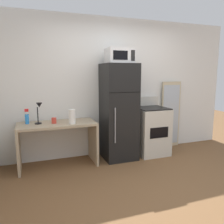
% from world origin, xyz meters
% --- Properties ---
extents(ground_plane, '(12.00, 12.00, 0.00)m').
position_xyz_m(ground_plane, '(0.00, 0.00, 0.00)').
color(ground_plane, brown).
extents(wall_back_white, '(5.00, 0.10, 2.60)m').
position_xyz_m(wall_back_white, '(0.00, 1.70, 1.30)').
color(wall_back_white, white).
rests_on(wall_back_white, ground).
extents(desk, '(1.29, 0.59, 0.75)m').
position_xyz_m(desk, '(-1.16, 1.34, 0.53)').
color(desk, tan).
rests_on(desk, ground).
extents(desk_lamp, '(0.14, 0.12, 0.35)m').
position_xyz_m(desk_lamp, '(-1.44, 1.35, 0.99)').
color(desk_lamp, black).
rests_on(desk_lamp, desk).
extents(coffee_mug, '(0.08, 0.08, 0.09)m').
position_xyz_m(coffee_mug, '(-1.21, 1.32, 0.80)').
color(coffee_mug, '#D83F33').
rests_on(coffee_mug, desk).
extents(paper_towel_roll, '(0.11, 0.11, 0.24)m').
position_xyz_m(paper_towel_roll, '(-0.94, 1.19, 0.87)').
color(paper_towel_roll, white).
rests_on(paper_towel_roll, desk).
extents(spray_bottle, '(0.06, 0.06, 0.25)m').
position_xyz_m(spray_bottle, '(-1.63, 1.44, 0.85)').
color(spray_bottle, '#2D8CEA').
rests_on(spray_bottle, desk).
extents(refrigerator, '(0.58, 0.61, 1.74)m').
position_xyz_m(refrigerator, '(-0.05, 1.34, 0.87)').
color(refrigerator, black).
rests_on(refrigerator, ground).
extents(microwave, '(0.46, 0.35, 0.26)m').
position_xyz_m(microwave, '(-0.05, 1.31, 1.87)').
color(microwave, silver).
rests_on(microwave, refrigerator).
extents(oven_range, '(0.59, 0.61, 1.10)m').
position_xyz_m(oven_range, '(0.63, 1.33, 0.47)').
color(oven_range, beige).
rests_on(oven_range, ground).
extents(leaning_mirror, '(0.44, 0.03, 1.40)m').
position_xyz_m(leaning_mirror, '(1.24, 1.59, 0.70)').
color(leaning_mirror, '#C6B793').
rests_on(leaning_mirror, ground).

